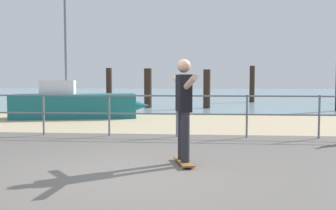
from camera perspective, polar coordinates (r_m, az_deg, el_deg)
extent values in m
cube|color=#605B56|center=(4.72, -7.94, -13.35)|extent=(24.00, 10.00, 0.04)
cube|color=tan|center=(12.51, 0.26, -2.62)|extent=(24.00, 6.00, 0.04)
cube|color=#75939E|center=(40.43, 3.51, 1.76)|extent=(72.00, 50.00, 0.04)
cylinder|color=slate|center=(9.85, -18.54, -1.47)|extent=(0.05, 0.05, 1.05)
cylinder|color=slate|center=(9.31, -9.01, -1.61)|extent=(0.05, 0.05, 1.05)
cylinder|color=slate|center=(9.05, 1.38, -1.72)|extent=(0.05, 0.05, 1.05)
cylinder|color=slate|center=(9.11, 12.00, -1.77)|extent=(0.05, 0.05, 1.05)
cylinder|color=slate|center=(9.46, 22.16, -1.76)|extent=(0.05, 0.05, 1.05)
cylinder|color=slate|center=(9.11, -3.90, 1.43)|extent=(11.77, 0.04, 0.04)
cylinder|color=slate|center=(9.14, -3.89, -1.34)|extent=(11.77, 0.04, 0.04)
cube|color=#19666B|center=(14.12, -14.05, -0.18)|extent=(4.60, 2.38, 0.90)
cone|color=#19666B|center=(14.07, -5.10, -0.09)|extent=(1.25, 1.00, 0.77)
cylinder|color=slate|center=(14.18, -15.41, 8.93)|extent=(0.10, 0.10, 3.60)
cube|color=silver|center=(14.16, -16.51, 2.63)|extent=(1.38, 1.15, 0.50)
cube|color=brown|center=(6.15, 2.40, -8.60)|extent=(0.41, 0.82, 0.02)
cylinder|color=orange|center=(5.91, 3.78, -9.53)|extent=(0.04, 0.07, 0.06)
cylinder|color=orange|center=(5.87, 2.24, -9.60)|extent=(0.04, 0.07, 0.06)
cylinder|color=orange|center=(6.44, 2.54, -8.41)|extent=(0.04, 0.07, 0.06)
cylinder|color=orange|center=(6.41, 1.13, -8.47)|extent=(0.04, 0.07, 0.06)
cylinder|color=#26262B|center=(5.96, 2.67, -4.96)|extent=(0.14, 0.14, 0.80)
cylinder|color=#26262B|center=(6.19, 2.16, -4.64)|extent=(0.14, 0.14, 0.80)
cube|color=black|center=(6.01, 2.43, 1.82)|extent=(0.29, 0.40, 0.60)
sphere|color=tan|center=(6.01, 2.44, 6.02)|extent=(0.22, 0.22, 0.22)
cylinder|color=tan|center=(5.57, 3.46, 3.51)|extent=(0.23, 0.56, 0.23)
cylinder|color=tan|center=(6.44, 1.55, 3.54)|extent=(0.23, 0.56, 0.23)
cylinder|color=#332319|center=(23.37, -9.03, 2.96)|extent=(0.37, 0.37, 2.18)
cylinder|color=#332319|center=(18.96, -3.10, 2.58)|extent=(0.39, 0.39, 2.01)
cylinder|color=#332319|center=(18.60, 5.97, 2.44)|extent=(0.35, 0.35, 1.95)
cylinder|color=#332319|center=(24.42, 12.77, 3.13)|extent=(0.33, 0.33, 2.34)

